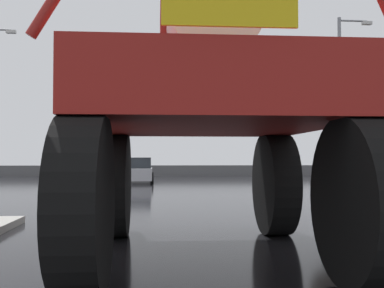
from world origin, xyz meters
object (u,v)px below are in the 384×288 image
sedan_ahead (138,171)px  traffic_signal_near_right (355,101)px  bare_tree_right (345,75)px  oversize_sprayer (207,116)px  streetlight_far_right (342,93)px

sedan_ahead → traffic_signal_near_right: traffic_signal_near_right is taller
traffic_signal_near_right → bare_tree_right: size_ratio=0.48×
sedan_ahead → bare_tree_right: bearing=-103.9°
oversize_sprayer → sedan_ahead: (-1.61, 21.51, -1.33)m
sedan_ahead → streetlight_far_right: 12.54m
oversize_sprayer → streetlight_far_right: (8.94, 16.11, 2.76)m
sedan_ahead → streetlight_far_right: streetlight_far_right is taller
oversize_sprayer → traffic_signal_near_right: bearing=-45.3°
bare_tree_right → streetlight_far_right: bearing=-116.8°
bare_tree_right → oversize_sprayer: bearing=-118.7°
oversize_sprayer → sedan_ahead: size_ratio=1.37×
sedan_ahead → traffic_signal_near_right: size_ratio=1.06×
traffic_signal_near_right → streetlight_far_right: streetlight_far_right is taller
sedan_ahead → traffic_signal_near_right: bearing=-161.8°
streetlight_far_right → traffic_signal_near_right: bearing=-111.8°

